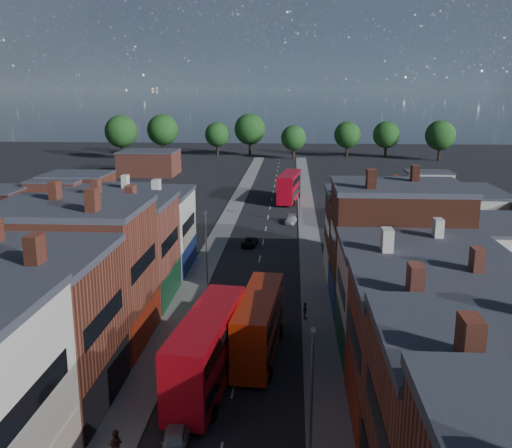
# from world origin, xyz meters

# --- Properties ---
(pavement_west) EXTENTS (3.00, 200.00, 0.12)m
(pavement_west) POSITION_xyz_m (-6.50, 50.00, 0.06)
(pavement_west) COLOR gray
(pavement_west) RESTS_ON ground
(pavement_east) EXTENTS (3.00, 200.00, 0.12)m
(pavement_east) POSITION_xyz_m (6.50, 50.00, 0.06)
(pavement_east) COLOR gray
(pavement_east) RESTS_ON ground
(terrace_east) EXTENTS (12.00, 80.00, 11.60)m
(terrace_east) POSITION_xyz_m (14.00, 0.00, 5.80)
(terrace_east) COLOR #612C1B
(terrace_east) RESTS_ON ground
(lamp_post_1) EXTENTS (0.25, 0.70, 8.12)m
(lamp_post_1) POSITION_xyz_m (5.20, 0.00, 4.70)
(lamp_post_1) COLOR slate
(lamp_post_1) RESTS_ON ground
(lamp_post_2) EXTENTS (0.25, 0.70, 8.12)m
(lamp_post_2) POSITION_xyz_m (-5.20, 30.00, 4.70)
(lamp_post_2) COLOR slate
(lamp_post_2) RESTS_ON ground
(lamp_post_3) EXTENTS (0.25, 0.70, 8.12)m
(lamp_post_3) POSITION_xyz_m (5.20, 60.00, 4.70)
(lamp_post_3) COLOR slate
(lamp_post_3) RESTS_ON ground
(bus_0) EXTENTS (4.29, 12.88, 5.46)m
(bus_0) POSITION_xyz_m (-1.84, 8.08, 2.94)
(bus_0) COLOR red
(bus_0) RESTS_ON ground
(bus_1) EXTENTS (3.65, 11.85, 5.04)m
(bus_1) POSITION_xyz_m (1.50, 13.33, 2.72)
(bus_1) COLOR #B9280A
(bus_1) RESTS_ON ground
(bus_2) EXTENTS (4.50, 12.91, 5.46)m
(bus_2) POSITION_xyz_m (3.37, 78.11, 2.95)
(bus_2) COLOR #B00718
(bus_2) RESTS_ON ground
(car_0) EXTENTS (1.84, 3.93, 1.30)m
(car_0) POSITION_xyz_m (-2.69, 0.55, 0.65)
(car_0) COLOR #A2A5AA
(car_0) RESTS_ON ground
(car_2) EXTENTS (2.27, 4.14, 1.10)m
(car_2) POSITION_xyz_m (-1.74, 45.90, 0.55)
(car_2) COLOR black
(car_2) RESTS_ON ground
(car_3) EXTENTS (2.11, 4.17, 1.16)m
(car_3) POSITION_xyz_m (3.80, 59.96, 0.58)
(car_3) COLOR silver
(car_3) RESTS_ON ground
(ped_1) EXTENTS (0.90, 0.50, 1.86)m
(ped_1) POSITION_xyz_m (-5.84, -0.63, 1.05)
(ped_1) COLOR #42251A
(ped_1) RESTS_ON pavement_west
(ped_3) EXTENTS (0.48, 0.97, 1.62)m
(ped_3) POSITION_xyz_m (5.30, 20.66, 0.93)
(ped_3) COLOR #5A534D
(ped_3) RESTS_ON pavement_east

